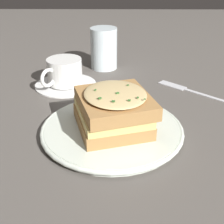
# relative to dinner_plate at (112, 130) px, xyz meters

# --- Properties ---
(ground_plane) EXTENTS (2.40, 2.40, 0.00)m
(ground_plane) POSITION_rel_dinner_plate_xyz_m (-0.01, -0.03, -0.01)
(ground_plane) COLOR #514C47
(dinner_plate) EXTENTS (0.25, 0.25, 0.01)m
(dinner_plate) POSITION_rel_dinner_plate_xyz_m (0.00, 0.00, 0.00)
(dinner_plate) COLOR silver
(dinner_plate) RESTS_ON ground_plane
(sandwich) EXTENTS (0.16, 0.15, 0.07)m
(sandwich) POSITION_rel_dinner_plate_xyz_m (-0.00, -0.00, 0.04)
(sandwich) COLOR #A37542
(sandwich) RESTS_ON dinner_plate
(teacup_with_saucer) EXTENTS (0.14, 0.14, 0.06)m
(teacup_with_saucer) POSITION_rel_dinner_plate_xyz_m (0.21, 0.11, 0.02)
(teacup_with_saucer) COLOR white
(teacup_with_saucer) RESTS_ON ground_plane
(water_glass) EXTENTS (0.07, 0.07, 0.11)m
(water_glass) POSITION_rel_dinner_plate_xyz_m (0.33, 0.02, 0.04)
(water_glass) COLOR silver
(water_glass) RESTS_ON ground_plane
(fork) EXTENTS (0.12, 0.14, 0.00)m
(fork) POSITION_rel_dinner_plate_xyz_m (0.19, -0.16, -0.01)
(fork) COLOR silver
(fork) RESTS_ON ground_plane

